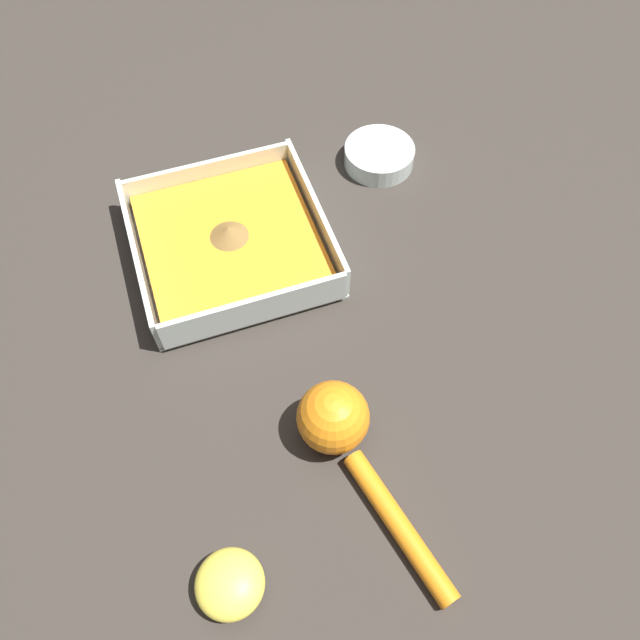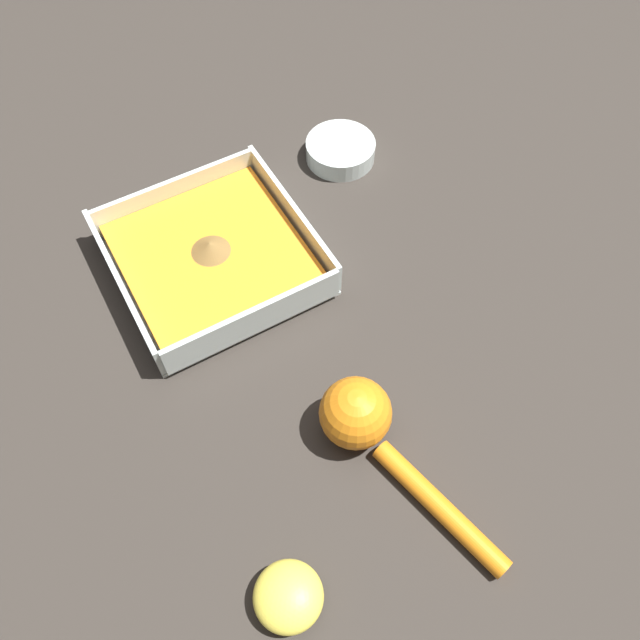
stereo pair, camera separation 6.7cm
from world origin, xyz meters
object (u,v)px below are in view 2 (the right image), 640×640
object	(u,v)px
square_dish	(214,259)
lemon_squeezer	(368,427)
lemon_half	(288,596)
spice_bowl	(340,151)

from	to	relation	value
square_dish	lemon_squeezer	size ratio (longest dim) A/B	0.98
square_dish	lemon_half	size ratio (longest dim) A/B	3.59
spice_bowl	lemon_squeezer	size ratio (longest dim) A/B	0.41
lemon_half	lemon_squeezer	bearing A→B (deg)	-56.03
lemon_half	spice_bowl	bearing A→B (deg)	-35.50
lemon_squeezer	square_dish	bearing A→B (deg)	-4.41
square_dish	lemon_squeezer	distance (m)	0.28
spice_bowl	lemon_half	distance (m)	0.55
spice_bowl	lemon_half	bearing A→B (deg)	144.50
spice_bowl	lemon_squeezer	bearing A→B (deg)	152.87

